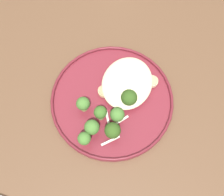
# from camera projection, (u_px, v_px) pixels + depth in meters

# --- Properties ---
(ground) EXTENTS (6.00, 6.00, 0.00)m
(ground) POSITION_uv_depth(u_px,v_px,m) (115.00, 161.00, 1.35)
(ground) COLOR #665B51
(wooden_dining_table) EXTENTS (1.40, 1.00, 0.74)m
(wooden_dining_table) POSITION_uv_depth(u_px,v_px,m) (118.00, 118.00, 0.74)
(wooden_dining_table) COLOR brown
(wooden_dining_table) RESTS_ON ground
(dinner_plate) EXTENTS (0.29, 0.29, 0.02)m
(dinner_plate) POSITION_uv_depth(u_px,v_px,m) (112.00, 100.00, 0.66)
(dinner_plate) COLOR maroon
(dinner_plate) RESTS_ON wooden_dining_table
(noodle_bed) EXTENTS (0.14, 0.12, 0.03)m
(noodle_bed) POSITION_uv_depth(u_px,v_px,m) (125.00, 82.00, 0.66)
(noodle_bed) COLOR beige
(noodle_bed) RESTS_ON dinner_plate
(seared_scallop_left_edge) EXTENTS (0.03, 0.03, 0.01)m
(seared_scallop_left_edge) POSITION_uv_depth(u_px,v_px,m) (104.00, 91.00, 0.66)
(seared_scallop_left_edge) COLOR #E5C689
(seared_scallop_left_edge) RESTS_ON dinner_plate
(seared_scallop_front_small) EXTENTS (0.02, 0.02, 0.02)m
(seared_scallop_front_small) POSITION_uv_depth(u_px,v_px,m) (128.00, 89.00, 0.66)
(seared_scallop_front_small) COLOR beige
(seared_scallop_front_small) RESTS_ON dinner_plate
(seared_scallop_on_noodles) EXTENTS (0.03, 0.03, 0.01)m
(seared_scallop_on_noodles) POSITION_uv_depth(u_px,v_px,m) (138.00, 80.00, 0.67)
(seared_scallop_on_noodles) COLOR beige
(seared_scallop_on_noodles) RESTS_ON dinner_plate
(seared_scallop_large_seared) EXTENTS (0.03, 0.03, 0.01)m
(seared_scallop_large_seared) POSITION_uv_depth(u_px,v_px,m) (123.00, 80.00, 0.67)
(seared_scallop_large_seared) COLOR #DBB77A
(seared_scallop_large_seared) RESTS_ON dinner_plate
(seared_scallop_rear_pale) EXTENTS (0.03, 0.03, 0.01)m
(seared_scallop_rear_pale) POSITION_uv_depth(u_px,v_px,m) (152.00, 81.00, 0.67)
(seared_scallop_rear_pale) COLOR beige
(seared_scallop_rear_pale) RESTS_ON dinner_plate
(seared_scallop_half_hidden) EXTENTS (0.03, 0.03, 0.01)m
(seared_scallop_half_hidden) POSITION_uv_depth(u_px,v_px,m) (133.00, 99.00, 0.65)
(seared_scallop_half_hidden) COLOR beige
(seared_scallop_half_hidden) RESTS_ON dinner_plate
(broccoli_floret_tall_stalk) EXTENTS (0.03, 0.03, 0.05)m
(broccoli_floret_tall_stalk) POSITION_uv_depth(u_px,v_px,m) (92.00, 127.00, 0.60)
(broccoli_floret_tall_stalk) COLOR #89A356
(broccoli_floret_tall_stalk) RESTS_ON dinner_plate
(broccoli_floret_front_edge) EXTENTS (0.03, 0.03, 0.05)m
(broccoli_floret_front_edge) POSITION_uv_depth(u_px,v_px,m) (117.00, 115.00, 0.61)
(broccoli_floret_front_edge) COLOR #7A994C
(broccoli_floret_front_edge) RESTS_ON dinner_plate
(broccoli_floret_left_leaning) EXTENTS (0.03, 0.03, 0.05)m
(broccoli_floret_left_leaning) POSITION_uv_depth(u_px,v_px,m) (83.00, 104.00, 0.63)
(broccoli_floret_left_leaning) COLOR #89A356
(broccoli_floret_left_leaning) RESTS_ON dinner_plate
(broccoli_floret_right_tilted) EXTENTS (0.04, 0.04, 0.05)m
(broccoli_floret_right_tilted) POSITION_uv_depth(u_px,v_px,m) (129.00, 98.00, 0.63)
(broccoli_floret_right_tilted) COLOR #7A994C
(broccoli_floret_right_tilted) RESTS_ON dinner_plate
(broccoli_floret_near_rim) EXTENTS (0.04, 0.04, 0.06)m
(broccoli_floret_near_rim) POSITION_uv_depth(u_px,v_px,m) (113.00, 131.00, 0.59)
(broccoli_floret_near_rim) COLOR #7A994C
(broccoli_floret_near_rim) RESTS_ON dinner_plate
(broccoli_floret_split_head) EXTENTS (0.03, 0.03, 0.05)m
(broccoli_floret_split_head) POSITION_uv_depth(u_px,v_px,m) (100.00, 113.00, 0.62)
(broccoli_floret_split_head) COLOR #89A356
(broccoli_floret_split_head) RESTS_ON dinner_plate
(broccoli_floret_rear_charred) EXTENTS (0.03, 0.03, 0.05)m
(broccoli_floret_rear_charred) POSITION_uv_depth(u_px,v_px,m) (84.00, 139.00, 0.59)
(broccoli_floret_rear_charred) COLOR #7A994C
(broccoli_floret_rear_charred) RESTS_ON dinner_plate
(onion_sliver_curled_piece) EXTENTS (0.02, 0.04, 0.00)m
(onion_sliver_curled_piece) POSITION_uv_depth(u_px,v_px,m) (119.00, 103.00, 0.65)
(onion_sliver_curled_piece) COLOR silver
(onion_sliver_curled_piece) RESTS_ON dinner_plate
(onion_sliver_pale_crescent) EXTENTS (0.04, 0.04, 0.00)m
(onion_sliver_pale_crescent) POSITION_uv_depth(u_px,v_px,m) (111.00, 141.00, 0.62)
(onion_sliver_pale_crescent) COLOR silver
(onion_sliver_pale_crescent) RESTS_ON dinner_plate
(onion_sliver_long_sliver) EXTENTS (0.03, 0.02, 0.00)m
(onion_sliver_long_sliver) POSITION_uv_depth(u_px,v_px,m) (107.00, 117.00, 0.64)
(onion_sliver_long_sliver) COLOR silver
(onion_sliver_long_sliver) RESTS_ON dinner_plate
(onion_sliver_short_strip) EXTENTS (0.04, 0.03, 0.00)m
(onion_sliver_short_strip) POSITION_uv_depth(u_px,v_px,m) (120.00, 121.00, 0.64)
(onion_sliver_short_strip) COLOR silver
(onion_sliver_short_strip) RESTS_ON dinner_plate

